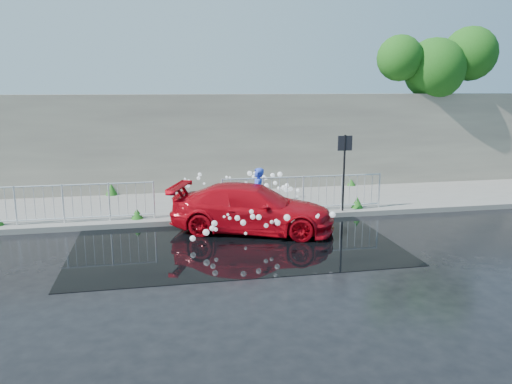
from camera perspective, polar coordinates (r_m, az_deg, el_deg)
ground at (r=11.79m, az=-4.13°, el=-7.44°), size 90.00×90.00×0.00m
pavement at (r=16.55m, az=-6.29°, el=-1.53°), size 30.00×4.00×0.15m
curb at (r=14.62m, az=-5.60°, el=-3.30°), size 30.00×0.25×0.16m
retaining_wall at (r=18.41m, az=-7.02°, el=5.58°), size 30.00×0.60×3.50m
puddle at (r=12.80m, az=-2.46°, el=-5.83°), size 8.00×5.00×0.01m
sign_post at (r=15.35m, az=10.06°, el=3.57°), size 0.45×0.06×2.50m
tree at (r=21.54m, az=20.26°, el=13.64°), size 4.95×2.42×6.27m
railing_left at (r=14.99m, az=-21.19°, el=-1.11°), size 5.05×0.05×1.10m
railing_right at (r=15.37m, az=5.42°, el=-0.04°), size 5.05×0.05×1.10m
weeds at (r=15.99m, az=-6.73°, el=-1.09°), size 12.17×3.93×0.43m
water_spray at (r=14.67m, az=-0.81°, el=-0.82°), size 3.67×5.80×1.10m
red_car at (r=13.65m, az=-0.41°, el=-1.88°), size 4.81×3.27×1.29m
person at (r=14.67m, az=0.18°, el=-0.32°), size 0.52×0.66×1.59m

